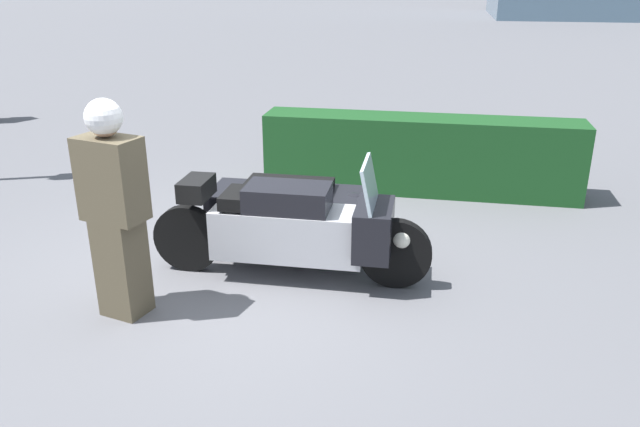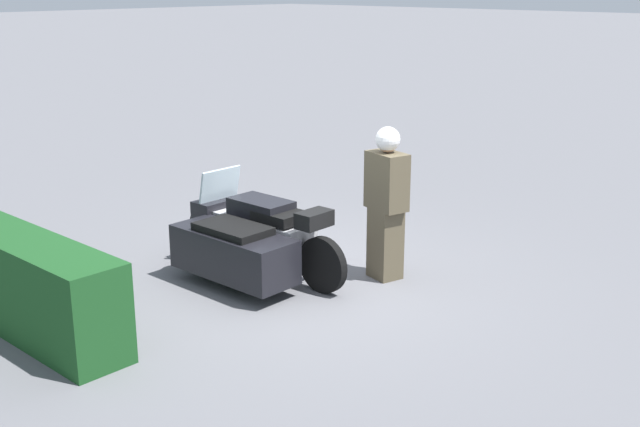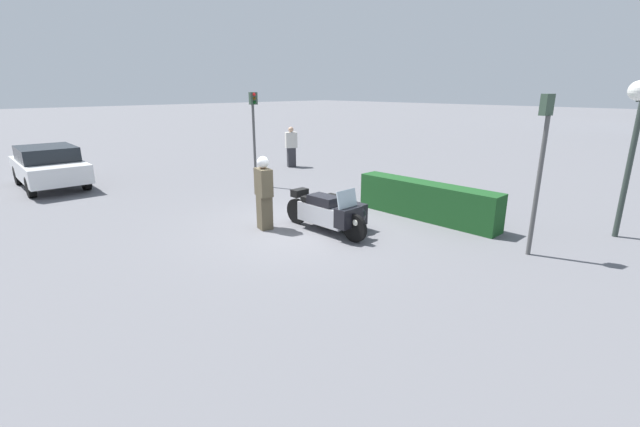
{
  "view_description": "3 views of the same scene",
  "coord_description": "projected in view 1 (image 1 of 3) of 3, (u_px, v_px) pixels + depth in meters",
  "views": [
    {
      "loc": [
        1.91,
        -4.89,
        2.64
      ],
      "look_at": [
        0.93,
        0.27,
        0.61
      ],
      "focal_mm": 35.0,
      "sensor_mm": 36.0,
      "label": 1
    },
    {
      "loc": [
        -5.96,
        6.26,
        3.35
      ],
      "look_at": [
        0.06,
        -0.23,
        0.77
      ],
      "focal_mm": 45.0,
      "sensor_mm": 36.0,
      "label": 2
    },
    {
      "loc": [
        7.58,
        -6.68,
        3.32
      ],
      "look_at": [
        0.95,
        -0.26,
        0.6
      ],
      "focal_mm": 24.0,
      "sensor_mm": 36.0,
      "label": 3
    }
  ],
  "objects": [
    {
      "name": "ground_plane",
      "position": [
        216.0,
        278.0,
        5.77
      ],
      "size": [
        160.0,
        160.0,
        0.0
      ],
      "primitive_type": "plane",
      "color": "slate"
    },
    {
      "name": "police_motorcycle",
      "position": [
        299.0,
        219.0,
        5.87
      ],
      "size": [
        2.58,
        1.16,
        1.15
      ],
      "rotation": [
        0.0,
        0.0,
        0.01
      ],
      "color": "black",
      "rests_on": "ground"
    },
    {
      "name": "officer_rider",
      "position": [
        115.0,
        206.0,
        4.86
      ],
      "size": [
        0.54,
        0.4,
        1.78
      ],
      "rotation": [
        0.0,
        0.0,
        -1.82
      ],
      "color": "brown",
      "rests_on": "ground"
    },
    {
      "name": "hedge_bush_curbside",
      "position": [
        420.0,
        155.0,
        7.89
      ],
      "size": [
        3.95,
        0.61,
        0.96
      ],
      "primitive_type": "cube",
      "color": "#19471E",
      "rests_on": "ground"
    }
  ]
}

